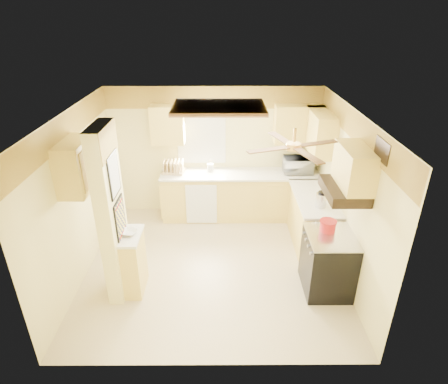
{
  "coord_description": "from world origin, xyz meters",
  "views": [
    {
      "loc": [
        0.15,
        -4.93,
        3.77
      ],
      "look_at": [
        0.17,
        0.35,
        1.15
      ],
      "focal_mm": 30.0,
      "sensor_mm": 36.0,
      "label": 1
    }
  ],
  "objects_px": {
    "bowl": "(129,232)",
    "kettle": "(321,200)",
    "stove": "(328,262)",
    "microwave": "(298,165)",
    "dutch_oven": "(328,226)"
  },
  "relations": [
    {
      "from": "stove",
      "to": "dutch_oven",
      "type": "height_order",
      "value": "dutch_oven"
    },
    {
      "from": "bowl",
      "to": "stove",
      "type": "bearing_deg",
      "value": -0.42
    },
    {
      "from": "kettle",
      "to": "bowl",
      "type": "bearing_deg",
      "value": -164.56
    },
    {
      "from": "microwave",
      "to": "stove",
      "type": "bearing_deg",
      "value": 90.89
    },
    {
      "from": "stove",
      "to": "bowl",
      "type": "distance_m",
      "value": 2.86
    },
    {
      "from": "microwave",
      "to": "dutch_oven",
      "type": "bearing_deg",
      "value": 90.24
    },
    {
      "from": "dutch_oven",
      "to": "kettle",
      "type": "relative_size",
      "value": 0.91
    },
    {
      "from": "kettle",
      "to": "dutch_oven",
      "type": "bearing_deg",
      "value": -94.83
    },
    {
      "from": "dutch_oven",
      "to": "kettle",
      "type": "distance_m",
      "value": 0.67
    },
    {
      "from": "microwave",
      "to": "kettle",
      "type": "distance_m",
      "value": 1.38
    },
    {
      "from": "stove",
      "to": "bowl",
      "type": "xyz_separation_m",
      "value": [
        -2.82,
        0.02,
        0.51
      ]
    },
    {
      "from": "dutch_oven",
      "to": "kettle",
      "type": "height_order",
      "value": "kettle"
    },
    {
      "from": "stove",
      "to": "dutch_oven",
      "type": "relative_size",
      "value": 3.83
    },
    {
      "from": "bowl",
      "to": "kettle",
      "type": "relative_size",
      "value": 0.83
    },
    {
      "from": "stove",
      "to": "microwave",
      "type": "relative_size",
      "value": 1.7
    }
  ]
}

